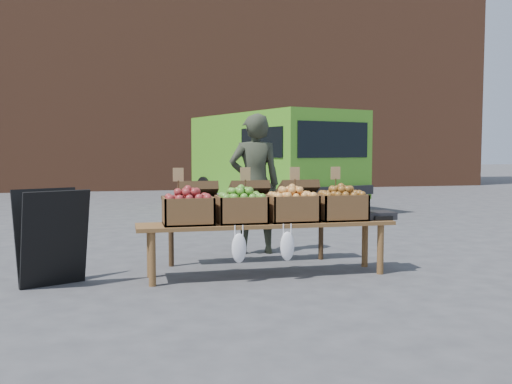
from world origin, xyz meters
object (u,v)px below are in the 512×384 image
object	(u,v)px
vendor	(255,184)
weighing_scale	(377,215)
crate_red_apples	(292,208)
delivery_van	(272,162)
crate_russet_pears	(241,209)
display_bench	(267,249)
back_table	(248,219)
crate_green_apples	(341,207)
chalkboard_sign	(52,237)
crate_golden_apples	(188,211)

from	to	relation	value
vendor	weighing_scale	distance (m)	1.72
crate_red_apples	weighing_scale	size ratio (longest dim) A/B	1.47
delivery_van	crate_russet_pears	distance (m)	6.95
display_bench	crate_red_apples	bearing A→B (deg)	0.00
back_table	display_bench	size ratio (longest dim) A/B	0.78
crate_red_apples	crate_green_apples	xyz separation A→B (m)	(0.55, 0.00, 0.00)
vendor	crate_red_apples	xyz separation A→B (m)	(0.10, -1.31, -0.18)
chalkboard_sign	crate_golden_apples	bearing A→B (deg)	-27.45
crate_green_apples	crate_golden_apples	bearing A→B (deg)	180.00
back_table	crate_golden_apples	world-z (taller)	back_table
crate_golden_apples	crate_green_apples	size ratio (longest dim) A/B	1.00
crate_red_apples	back_table	bearing A→B (deg)	113.70
crate_russet_pears	weighing_scale	bearing A→B (deg)	0.00
crate_green_apples	crate_russet_pears	bearing A→B (deg)	180.00
display_bench	crate_golden_apples	xyz separation A→B (m)	(-0.82, 0.00, 0.42)
chalkboard_sign	crate_golden_apples	distance (m)	1.35
weighing_scale	display_bench	bearing A→B (deg)	180.00
chalkboard_sign	weighing_scale	size ratio (longest dim) A/B	2.82
vendor	crate_green_apples	bearing A→B (deg)	121.82
display_bench	crate_red_apples	distance (m)	0.51
back_table	crate_russet_pears	size ratio (longest dim) A/B	4.20
delivery_van	weighing_scale	bearing A→B (deg)	-112.03
delivery_van	crate_red_apples	xyz separation A→B (m)	(-1.52, -6.63, -0.34)
vendor	back_table	xyz separation A→B (m)	(-0.21, -0.59, -0.37)
vendor	back_table	world-z (taller)	vendor
crate_russet_pears	back_table	bearing A→B (deg)	72.00
delivery_van	crate_golden_apples	xyz separation A→B (m)	(-2.62, -6.63, -0.34)
crate_golden_apples	crate_russet_pears	world-z (taller)	same
crate_golden_apples	crate_red_apples	size ratio (longest dim) A/B	1.00
chalkboard_sign	back_table	bearing A→B (deg)	-7.40
crate_russet_pears	crate_green_apples	distance (m)	1.10
back_table	crate_green_apples	bearing A→B (deg)	-39.74
crate_russet_pears	crate_red_apples	xyz separation A→B (m)	(0.55, 0.00, 0.00)
back_table	weighing_scale	world-z (taller)	back_table
display_bench	crate_green_apples	size ratio (longest dim) A/B	5.40
delivery_van	display_bench	distance (m)	6.91
delivery_van	crate_golden_apples	bearing A→B (deg)	-128.89
delivery_van	display_bench	size ratio (longest dim) A/B	1.74
chalkboard_sign	back_table	world-z (taller)	back_table
crate_red_apples	crate_green_apples	bearing A→B (deg)	0.00
back_table	vendor	bearing A→B (deg)	70.18
chalkboard_sign	crate_green_apples	world-z (taller)	chalkboard_sign
back_table	weighing_scale	xyz separation A→B (m)	(1.29, -0.72, 0.09)
chalkboard_sign	weighing_scale	bearing A→B (deg)	-25.74
chalkboard_sign	crate_russet_pears	bearing A→B (deg)	-26.63
chalkboard_sign	crate_russet_pears	size ratio (longest dim) A/B	1.92
vendor	chalkboard_sign	xyz separation A→B (m)	(-2.32, -1.25, -0.41)
delivery_van	weighing_scale	xyz separation A→B (m)	(-0.55, -6.63, -0.44)
delivery_van	crate_russet_pears	xyz separation A→B (m)	(-2.07, -6.63, -0.34)
crate_golden_apples	vendor	bearing A→B (deg)	52.79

